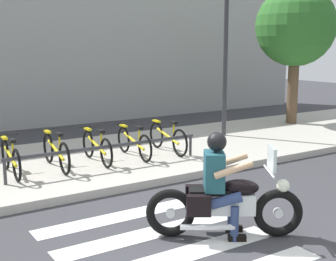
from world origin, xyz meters
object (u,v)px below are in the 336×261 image
bicycle_0 (11,158)px  tree_near_rack (296,27)px  bike_rack (108,148)px  bicycle_2 (97,147)px  bicycle_1 (56,152)px  street_lamp (226,39)px  bicycle_4 (168,138)px  bicycle_3 (134,142)px  rider (220,177)px  motorcycle (225,204)px

bicycle_0 → tree_near_rack: tree_near_rack is taller
bicycle_0 → bike_rack: 1.86m
bicycle_2 → bike_rack: bicycle_2 is taller
bicycle_1 → street_lamp: 5.62m
bike_rack → tree_near_rack: bearing=14.2°
bike_rack → street_lamp: (4.19, 1.45, 2.18)m
bicycle_0 → bicycle_4: (3.54, -0.00, 0.01)m
bicycle_1 → bicycle_3: (1.77, 0.00, -0.02)m
bicycle_2 → street_lamp: bearing=12.0°
rider → bicycle_2: rider is taller
bicycle_0 → bicycle_4: bearing=-0.0°
motorcycle → bicycle_2: motorcycle is taller
bicycle_2 → bike_rack: 0.56m
bicycle_0 → bicycle_4: bicycle_4 is taller
bicycle_4 → bike_rack: bearing=-162.6°
motorcycle → bicycle_3: bearing=78.1°
motorcycle → bike_rack: (-0.01, 3.60, 0.10)m
bicycle_3 → bicycle_4: 0.89m
bicycle_1 → street_lamp: street_lamp is taller
motorcycle → rider: rider is taller
bicycle_1 → bicycle_4: (2.66, 0.00, -0.00)m
bicycle_0 → motorcycle: bearing=-66.8°
bicycle_2 → bicycle_3: size_ratio=0.98×
motorcycle → bike_rack: 3.60m
bicycle_2 → bicycle_4: bicycle_4 is taller
bicycle_2 → tree_near_rack: (7.30, 1.29, 2.65)m
bike_rack → street_lamp: street_lamp is taller
street_lamp → tree_near_rack: 3.16m
bicycle_1 → bicycle_3: bearing=0.0°
tree_near_rack → bicycle_3: bearing=-168.6°
bicycle_0 → bicycle_1: size_ratio=0.94×
bicycle_1 → tree_near_rack: bearing=9.0°
rider → bicycle_4: (1.83, 4.11, -0.34)m
motorcycle → bike_rack: bearing=90.1°
rider → bicycle_3: bearing=77.1°
bicycle_3 → street_lamp: 4.10m
street_lamp → bicycle_4: bearing=-159.8°
motorcycle → bicycle_3: motorcycle is taller
motorcycle → bicycle_0: bearing=113.2°
bicycle_1 → bicycle_4: bicycle_1 is taller
bicycle_4 → street_lamp: (2.42, 0.89, 2.25)m
bicycle_3 → street_lamp: street_lamp is taller
bicycle_0 → bike_rack: size_ratio=0.39×
motorcycle → bicycle_3: 4.24m
bicycle_3 → tree_near_rack: 7.06m
bike_rack → bicycle_4: bearing=17.4°
bicycle_1 → bike_rack: bicycle_1 is taller
bike_rack → motorcycle: bearing=-89.9°
bicycle_2 → tree_near_rack: size_ratio=0.37×
rider → street_lamp: 6.83m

